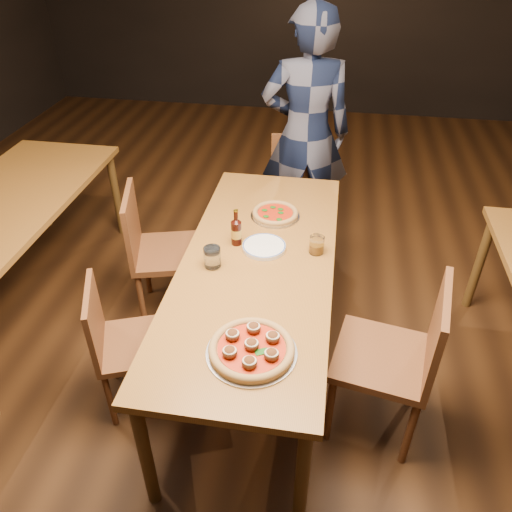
% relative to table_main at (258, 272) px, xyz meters
% --- Properties ---
extents(ground, '(9.00, 9.00, 0.00)m').
position_rel_table_main_xyz_m(ground, '(0.00, 0.00, -0.68)').
color(ground, black).
extents(room_shell, '(9.00, 9.00, 9.00)m').
position_rel_table_main_xyz_m(room_shell, '(0.00, 0.00, 1.18)').
color(room_shell, black).
rests_on(room_shell, ground).
extents(table_main, '(0.80, 2.00, 0.75)m').
position_rel_table_main_xyz_m(table_main, '(0.00, 0.00, 0.00)').
color(table_main, brown).
rests_on(table_main, ground).
extents(chair_main_nw, '(0.50, 0.50, 0.83)m').
position_rel_table_main_xyz_m(chair_main_nw, '(-0.59, -0.37, -0.27)').
color(chair_main_nw, '#5A3017').
rests_on(chair_main_nw, ground).
extents(chair_main_sw, '(0.54, 0.54, 0.94)m').
position_rel_table_main_xyz_m(chair_main_sw, '(-0.64, 0.39, -0.21)').
color(chair_main_sw, '#5A3017').
rests_on(chair_main_sw, ground).
extents(chair_main_e, '(0.53, 0.53, 0.98)m').
position_rel_table_main_xyz_m(chair_main_e, '(0.67, -0.33, -0.19)').
color(chair_main_e, '#5A3017').
rests_on(chair_main_e, ground).
extents(chair_end, '(0.48, 0.48, 0.93)m').
position_rel_table_main_xyz_m(chair_end, '(0.12, 1.24, -0.21)').
color(chair_end, '#5A3017').
rests_on(chair_end, ground).
extents(pizza_meatball, '(0.39, 0.39, 0.07)m').
position_rel_table_main_xyz_m(pizza_meatball, '(0.08, -0.65, 0.10)').
color(pizza_meatball, '#B7B7BF').
rests_on(pizza_meatball, table_main).
extents(pizza_margherita, '(0.30, 0.30, 0.04)m').
position_rel_table_main_xyz_m(pizza_margherita, '(0.03, 0.47, 0.09)').
color(pizza_margherita, '#B7B7BF').
rests_on(pizza_margherita, table_main).
extents(plate_stack, '(0.24, 0.24, 0.02)m').
position_rel_table_main_xyz_m(plate_stack, '(0.02, 0.12, 0.08)').
color(plate_stack, white).
rests_on(plate_stack, table_main).
extents(beer_bottle, '(0.06, 0.06, 0.21)m').
position_rel_table_main_xyz_m(beer_bottle, '(-0.14, 0.14, 0.15)').
color(beer_bottle, black).
rests_on(beer_bottle, table_main).
extents(water_glass, '(0.09, 0.09, 0.11)m').
position_rel_table_main_xyz_m(water_glass, '(-0.22, -0.08, 0.13)').
color(water_glass, white).
rests_on(water_glass, table_main).
extents(amber_glass, '(0.08, 0.08, 0.10)m').
position_rel_table_main_xyz_m(amber_glass, '(0.30, 0.13, 0.12)').
color(amber_glass, '#995A11').
rests_on(amber_glass, table_main).
extents(diner, '(0.72, 0.54, 1.81)m').
position_rel_table_main_xyz_m(diner, '(0.13, 1.39, 0.23)').
color(diner, black).
rests_on(diner, ground).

